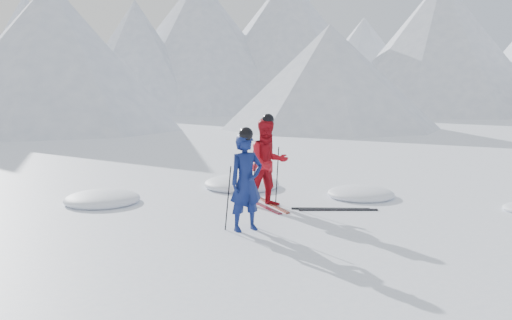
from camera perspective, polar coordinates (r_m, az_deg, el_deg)
name	(u,v)px	position (r m, az deg, el deg)	size (l,w,h in m)	color
ground	(328,209)	(11.90, 7.55, -5.17)	(160.00, 160.00, 0.00)	white
mountain_range	(170,37)	(46.91, -9.09, 12.66)	(106.15, 62.94, 15.53)	#B2BCD1
skier_blue	(246,182)	(9.94, -1.05, -2.35)	(0.66, 0.43, 1.81)	#0E1B55
skier_red	(268,163)	(11.95, 1.27, -0.29)	(0.95, 0.74, 1.95)	#A90D18
pole_blue_left	(228,198)	(10.03, -2.96, -4.03)	(0.02, 0.02, 1.21)	black
pole_blue_right	(253,195)	(10.32, -0.29, -3.68)	(0.02, 0.02, 1.21)	black
pole_red_left	(251,176)	(12.11, -0.52, -1.74)	(0.02, 0.02, 1.30)	black
pole_red_right	(277,175)	(12.26, 2.24, -1.63)	(0.02, 0.02, 1.30)	black
ski_worn_left	(263,206)	(12.07, 0.73, -4.84)	(0.09, 1.70, 0.03)	black
ski_worn_right	(273,205)	(12.17, 1.77, -4.74)	(0.09, 1.70, 0.03)	black
ski_loose_a	(330,209)	(11.91, 7.85, -5.10)	(0.09, 1.70, 0.03)	black
ski_loose_b	(338,210)	(11.83, 8.64, -5.19)	(0.09, 1.70, 0.03)	black
snow_lumps	(248,195)	(13.35, -0.83, -3.69)	(9.65, 6.53, 0.44)	white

